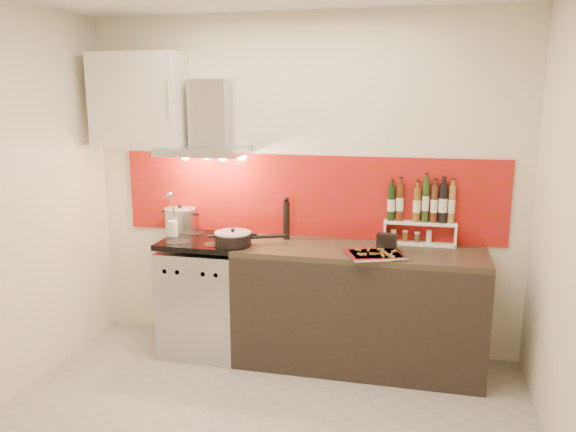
% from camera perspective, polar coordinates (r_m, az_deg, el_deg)
% --- Properties ---
extents(back_wall, '(3.40, 0.02, 2.60)m').
position_cam_1_polar(back_wall, '(4.38, 1.34, 3.10)').
color(back_wall, silver).
rests_on(back_wall, ground).
extents(backsplash, '(3.00, 0.02, 0.64)m').
position_cam_1_polar(backsplash, '(4.37, 1.95, 2.02)').
color(backsplash, maroon).
rests_on(backsplash, back_wall).
extents(range_stove, '(0.60, 0.60, 0.91)m').
position_cam_1_polar(range_stove, '(4.51, -8.35, -8.05)').
color(range_stove, '#B7B7BA').
rests_on(range_stove, ground).
extents(counter, '(1.80, 0.60, 0.90)m').
position_cam_1_polar(counter, '(4.24, 7.15, -9.20)').
color(counter, black).
rests_on(counter, ground).
extents(range_hood, '(0.62, 0.50, 0.61)m').
position_cam_1_polar(range_hood, '(4.38, -8.18, 8.81)').
color(range_hood, '#B7B7BA').
rests_on(range_hood, back_wall).
extents(upper_cabinet, '(0.70, 0.35, 0.72)m').
position_cam_1_polar(upper_cabinet, '(4.59, -14.85, 11.27)').
color(upper_cabinet, beige).
rests_on(upper_cabinet, back_wall).
extents(stock_pot, '(0.26, 0.26, 0.22)m').
position_cam_1_polar(stock_pot, '(4.64, -10.87, -0.33)').
color(stock_pot, '#B7B7BA').
rests_on(stock_pot, range_stove).
extents(saute_pan, '(0.50, 0.31, 0.13)m').
position_cam_1_polar(saute_pan, '(4.15, -5.52, -2.27)').
color(saute_pan, black).
rests_on(saute_pan, range_stove).
extents(utensil_jar, '(0.08, 0.12, 0.37)m').
position_cam_1_polar(utensil_jar, '(4.46, -11.67, -0.75)').
color(utensil_jar, silver).
rests_on(utensil_jar, range_stove).
extents(pepper_mill, '(0.05, 0.05, 0.33)m').
position_cam_1_polar(pepper_mill, '(4.31, -0.17, -0.27)').
color(pepper_mill, black).
rests_on(pepper_mill, counter).
extents(step_shelf, '(0.53, 0.14, 0.48)m').
position_cam_1_polar(step_shelf, '(4.26, 13.39, 0.12)').
color(step_shelf, white).
rests_on(step_shelf, counter).
extents(caddy_box, '(0.15, 0.08, 0.12)m').
position_cam_1_polar(caddy_box, '(4.08, 10.00, -2.61)').
color(caddy_box, black).
rests_on(caddy_box, counter).
extents(baking_tray, '(0.47, 0.41, 0.03)m').
position_cam_1_polar(baking_tray, '(3.91, 8.86, -3.87)').
color(baking_tray, silver).
rests_on(baking_tray, counter).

